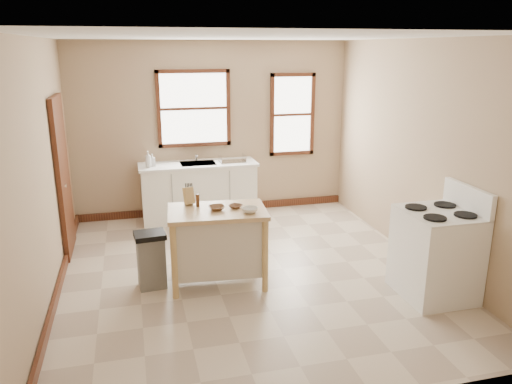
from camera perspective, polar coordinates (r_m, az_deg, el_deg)
floor at (r=6.27m, az=-0.83°, el=-9.19°), size 5.00×5.00×0.00m
ceiling at (r=5.66m, az=-0.96°, el=17.34°), size 5.00×5.00×0.00m
wall_back at (r=8.22m, az=-4.96°, el=7.14°), size 4.50×0.04×2.80m
wall_left at (r=5.74m, az=-23.34°, el=1.88°), size 0.04×5.00×2.80m
wall_right at (r=6.68m, az=18.29°, el=4.27°), size 0.04×5.00×2.80m
window_main at (r=8.11m, az=-7.11°, el=9.45°), size 1.17×0.06×1.22m
window_side at (r=8.49m, az=4.17°, el=8.81°), size 0.77×0.06×1.37m
door_left at (r=7.06m, az=-21.19°, el=1.68°), size 0.06×0.90×2.10m
baseboard_back at (r=8.50m, az=-4.71°, el=-1.85°), size 4.50×0.04×0.12m
baseboard_left at (r=6.17m, az=-21.66°, el=-10.23°), size 0.04×5.00×0.12m
sink_counter at (r=8.09m, az=-6.54°, el=0.11°), size 1.86×0.62×0.92m
faucet at (r=8.12m, az=-6.85°, el=4.32°), size 0.03×0.03×0.22m
soap_bottle_a at (r=7.80m, az=-12.23°, el=3.68°), size 0.10×0.10×0.25m
soap_bottle_b at (r=7.87m, az=-11.76°, el=3.60°), size 0.09×0.09×0.19m
dish_rack at (r=7.99m, az=-2.72°, el=3.78°), size 0.47×0.39×0.10m
kitchen_island at (r=5.86m, az=-4.38°, el=-6.26°), size 1.17×0.80×0.91m
knife_block at (r=5.89m, az=-7.69°, el=-0.50°), size 0.12×0.12×0.20m
pepper_grinder at (r=5.81m, az=-6.69°, el=-0.96°), size 0.06×0.06×0.15m
bowl_a at (r=5.69m, az=-4.53°, el=-1.82°), size 0.19×0.19×0.05m
bowl_b at (r=5.74m, az=-2.35°, el=-1.65°), size 0.21×0.21×0.04m
bowl_c at (r=5.58m, az=-0.71°, el=-2.08°), size 0.21×0.21×0.06m
trash_bin at (r=5.92m, az=-11.88°, el=-7.61°), size 0.37×0.32×0.67m
gas_stove at (r=5.85m, az=19.95°, el=-5.46°), size 0.79×0.80×1.25m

